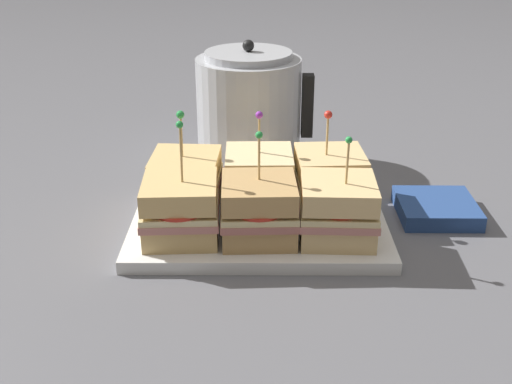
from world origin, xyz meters
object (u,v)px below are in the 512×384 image
(sandwich_front_left, at_px, (177,209))
(kettle_steel, at_px, (247,108))
(napkin_stack, at_px, (434,208))
(sandwich_front_right, at_px, (334,210))
(serving_platter, at_px, (256,225))
(sandwich_back_left, at_px, (183,180))
(sandwich_back_center, at_px, (256,179))
(sandwich_back_right, at_px, (327,179))
(sandwich_front_center, at_px, (254,210))

(sandwich_front_left, height_order, kettle_steel, kettle_steel)
(napkin_stack, bearing_deg, sandwich_front_right, -148.07)
(kettle_steel, bearing_deg, sandwich_front_right, -69.42)
(serving_platter, xyz_separation_m, sandwich_back_left, (-0.11, 0.05, 0.05))
(kettle_steel, bearing_deg, sandwich_back_center, -85.47)
(sandwich_back_center, relative_size, sandwich_back_right, 0.97)
(sandwich_back_center, bearing_deg, sandwich_back_left, -179.68)
(sandwich_front_right, bearing_deg, sandwich_back_left, 154.16)
(sandwich_back_left, height_order, kettle_steel, kettle_steel)
(sandwich_back_left, relative_size, kettle_steel, 0.67)
(serving_platter, height_order, sandwich_back_center, sandwich_back_center)
(sandwich_back_center, height_order, napkin_stack, sandwich_back_center)
(sandwich_front_left, bearing_deg, sandwich_back_right, 26.27)
(sandwich_back_left, xyz_separation_m, kettle_steel, (0.09, 0.22, 0.04))
(sandwich_front_center, xyz_separation_m, sandwich_front_right, (0.11, -0.00, -0.00))
(sandwich_front_left, distance_m, napkin_stack, 0.39)
(sandwich_back_center, bearing_deg, serving_platter, -89.79)
(sandwich_back_center, xyz_separation_m, napkin_stack, (0.27, -0.00, -0.05))
(sandwich_front_center, relative_size, kettle_steel, 0.68)
(sandwich_back_left, height_order, sandwich_back_center, sandwich_back_left)
(serving_platter, xyz_separation_m, napkin_stack, (0.27, 0.05, 0.00))
(sandwich_back_left, bearing_deg, sandwich_front_left, -88.03)
(sandwich_front_right, bearing_deg, serving_platter, 153.51)
(sandwich_front_center, xyz_separation_m, sandwich_back_left, (-0.11, 0.10, -0.00))
(serving_platter, xyz_separation_m, kettle_steel, (-0.02, 0.27, 0.09))
(sandwich_front_left, distance_m, sandwich_front_center, 0.10)
(sandwich_front_right, relative_size, sandwich_back_center, 1.02)
(sandwich_back_left, bearing_deg, sandwich_front_right, -25.84)
(sandwich_front_center, relative_size, sandwich_back_right, 1.01)
(serving_platter, relative_size, napkin_stack, 3.15)
(serving_platter, height_order, sandwich_back_right, sandwich_back_right)
(sandwich_front_right, xyz_separation_m, sandwich_back_right, (-0.00, 0.10, 0.00))
(sandwich_front_center, relative_size, sandwich_back_left, 1.02)
(sandwich_back_right, bearing_deg, serving_platter, -153.91)
(sandwich_front_center, distance_m, sandwich_back_right, 0.15)
(sandwich_front_right, bearing_deg, napkin_stack, 31.93)
(sandwich_front_left, distance_m, sandwich_back_center, 0.15)
(serving_platter, distance_m, sandwich_back_center, 0.07)
(sandwich_front_center, distance_m, napkin_stack, 0.29)
(sandwich_front_left, height_order, sandwich_front_right, sandwich_front_left)
(sandwich_front_center, distance_m, sandwich_back_center, 0.10)
(sandwich_front_center, bearing_deg, kettle_steel, 92.79)
(serving_platter, xyz_separation_m, sandwich_front_center, (-0.00, -0.05, 0.05))
(sandwich_back_left, bearing_deg, sandwich_back_right, 0.06)
(serving_platter, height_order, sandwich_back_left, sandwich_back_left)
(sandwich_front_right, relative_size, napkin_stack, 1.28)
(sandwich_front_center, bearing_deg, sandwich_back_right, 44.12)
(serving_platter, relative_size, sandwich_front_center, 2.43)
(sandwich_back_left, relative_size, sandwich_back_center, 1.02)
(serving_platter, bearing_deg, sandwich_front_center, -92.13)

